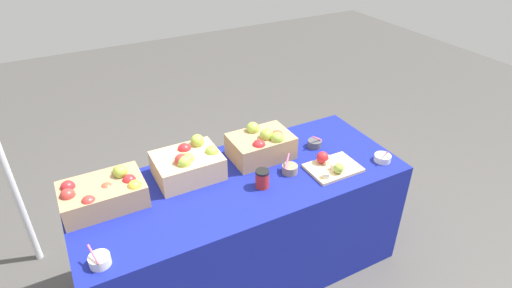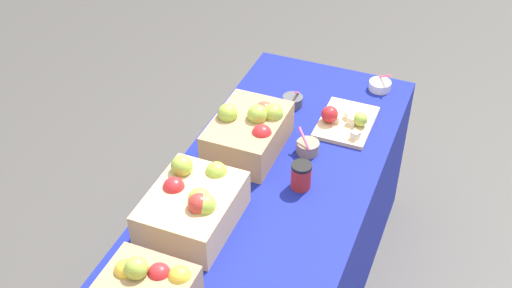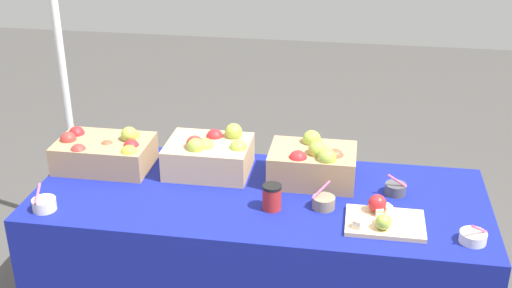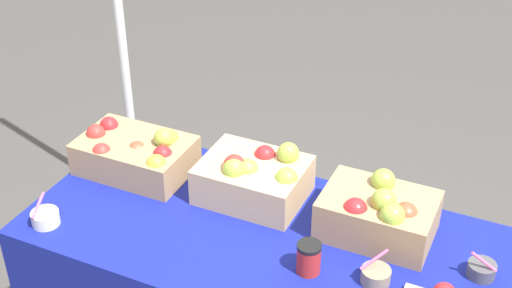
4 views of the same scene
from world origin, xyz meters
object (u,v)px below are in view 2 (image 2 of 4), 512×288
Objects in this scene: apple_crate_middle at (193,206)px; sample_bowl_near at (380,85)px; apple_crate_right at (250,131)px; coffee_cup at (301,176)px; sample_bowl_mid at (308,147)px; sample_bowl_extra at (293,101)px; cutting_board_front at (345,120)px.

sample_bowl_near is (1.09, -0.41, -0.06)m from apple_crate_middle.
apple_crate_right reaches higher than coffee_cup.
sample_bowl_mid is at bearing -24.89° from apple_crate_middle.
sample_bowl_extra is 0.54m from coffee_cup.
apple_crate_middle is 0.43m from coffee_cup.
coffee_cup is at bearing -118.19° from apple_crate_right.
sample_bowl_mid is at bearing 159.69° from cutting_board_front.
sample_bowl_near is (0.62, -0.39, -0.06)m from apple_crate_right.
sample_bowl_mid is (0.06, -0.23, -0.06)m from apple_crate_right.
apple_crate_middle reaches higher than coffee_cup.
sample_bowl_extra is (0.29, 0.17, -0.00)m from sample_bowl_mid.
apple_crate_middle is 3.46× the size of coffee_cup.
apple_crate_middle is at bearing 174.45° from sample_bowl_extra.
cutting_board_front is 0.26m from sample_bowl_extra.
apple_crate_right is 1.22× the size of cutting_board_front.
cutting_board_front is at bearing -46.47° from apple_crate_right.
sample_bowl_mid is at bearing 163.95° from sample_bowl_near.
coffee_cup is (-0.44, 0.05, 0.03)m from cutting_board_front.
apple_crate_right is at bearing 105.46° from sample_bowl_mid.
sample_bowl_mid is 0.33m from sample_bowl_extra.
sample_bowl_near is (0.33, -0.07, -0.00)m from cutting_board_front.
apple_crate_right is 3.64× the size of sample_bowl_extra.
coffee_cup is at bearing -41.56° from apple_crate_middle.
sample_bowl_near is 0.97× the size of sample_bowl_mid.
apple_crate_right is 0.30m from coffee_cup.
cutting_board_front is (0.76, -0.33, -0.06)m from apple_crate_middle.
apple_crate_right is at bearing 170.33° from sample_bowl_extra.
apple_crate_middle is at bearing 177.60° from apple_crate_right.
coffee_cup is (0.32, -0.29, -0.03)m from apple_crate_middle.
apple_crate_middle is 0.58m from sample_bowl_mid.
sample_bowl_extra is at bearing -9.67° from apple_crate_right.
sample_bowl_extra reaches higher than cutting_board_front.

